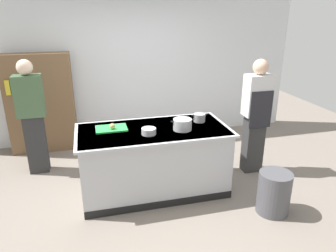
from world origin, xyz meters
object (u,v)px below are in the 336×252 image
trash_bin (274,193)px  bookshelf (41,104)px  sauce_pan (199,118)px  person_chef (256,114)px  person_guest (32,115)px  mixing_bowl (149,131)px  onion (112,126)px  stock_pot (182,124)px

trash_bin → bookshelf: (-2.89, 2.66, 0.58)m
sauce_pan → bookshelf: bearing=143.6°
person_chef → trash_bin: bearing=150.1°
person_guest → bookshelf: 0.82m
mixing_bowl → person_chef: 1.71m
onion → mixing_bowl: onion is taller
stock_pot → person_guest: person_guest is taller
person_guest → person_chef: bearing=91.1°
stock_pot → mixing_bowl: 0.46m
person_chef → onion: bearing=77.4°
stock_pot → mixing_bowl: bearing=-174.1°
trash_bin → stock_pot: bearing=141.6°
sauce_pan → person_chef: size_ratio=0.13×
person_guest → mixing_bowl: bearing=68.2°
person_chef → person_guest: bearing=60.8°
mixing_bowl → person_guest: person_guest is taller
mixing_bowl → person_chef: bearing=11.6°
onion → trash_bin: onion is taller
mixing_bowl → bookshelf: bearing=127.3°
person_chef → person_guest: (-3.19, 0.80, -0.00)m
trash_bin → person_guest: (-2.91, 1.84, 0.64)m
person_guest → bookshelf: person_guest is taller
sauce_pan → person_guest: (-2.28, 0.85, -0.05)m
mixing_bowl → person_chef: person_chef is taller
sauce_pan → trash_bin: size_ratio=0.42×
person_guest → bookshelf: (0.02, 0.82, -0.06)m
onion → person_chef: 2.10m
trash_bin → person_guest: 3.50m
trash_bin → bookshelf: 3.97m
onion → mixing_bowl: size_ratio=0.41×
sauce_pan → mixing_bowl: sauce_pan is taller
onion → person_guest: size_ratio=0.04×
sauce_pan → stock_pot: bearing=-142.7°
mixing_bowl → trash_bin: (1.40, -0.70, -0.67)m
onion → stock_pot: 0.90m
stock_pot → sauce_pan: (0.32, 0.24, -0.02)m
onion → stock_pot: (0.88, -0.20, 0.02)m
mixing_bowl → stock_pot: bearing=5.9°
onion → trash_bin: bearing=-27.6°
mixing_bowl → person_guest: bearing=143.0°
onion → person_guest: (-1.09, 0.89, -0.05)m
person_guest → bookshelf: bearing=-166.3°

